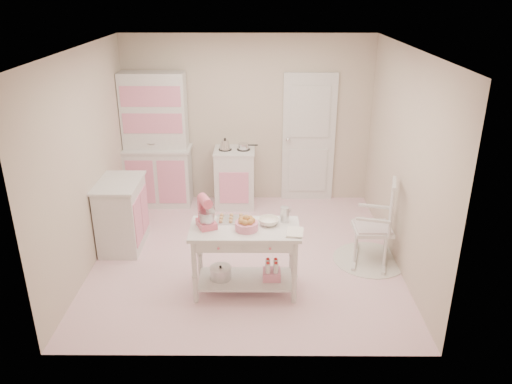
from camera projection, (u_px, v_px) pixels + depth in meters
room_shell at (245, 132)px, 5.84m from camera, size 3.84×3.84×2.62m
door at (309, 138)px, 7.81m from camera, size 0.82×0.05×2.04m
hutch at (156, 141)px, 7.62m from camera, size 1.06×0.50×2.08m
stove at (235, 178)px, 7.79m from camera, size 0.62×0.57×0.92m
base_cabinet at (122, 214)px, 6.54m from camera, size 0.54×0.84×0.92m
lace_rug at (369, 260)px, 6.36m from camera, size 0.92×0.92×0.01m
rocking_chair at (373, 221)px, 6.15m from camera, size 0.65×0.82×1.10m
work_table at (245, 259)px, 5.59m from camera, size 1.20×0.60×0.80m
stand_mixer at (206, 213)px, 5.39m from camera, size 0.29×0.34×0.34m
cookie_tray at (232, 220)px, 5.60m from camera, size 0.34×0.24×0.02m
bread_basket at (247, 226)px, 5.37m from camera, size 0.25×0.25×0.09m
mixing_bowl at (269, 221)px, 5.49m from camera, size 0.23×0.23×0.07m
metal_pitcher at (285, 214)px, 5.55m from camera, size 0.10×0.10×0.17m
recipe_book at (287, 232)px, 5.32m from camera, size 0.21×0.26×0.02m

